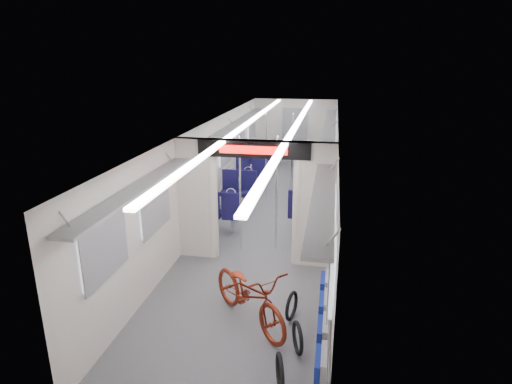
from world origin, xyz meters
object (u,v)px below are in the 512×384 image
at_px(bicycle, 250,294).
at_px(stanchion_near_left, 240,194).
at_px(flip_bench, 323,325).
at_px(seat_bay_far_right, 317,168).
at_px(bike_hoop_c, 292,307).
at_px(seat_bay_near_left, 231,198).
at_px(stanchion_far_right, 292,156).
at_px(seat_bay_near_right, 312,197).
at_px(stanchion_near_right, 276,194).
at_px(bike_hoop_b, 298,339).
at_px(bike_hoop_a, 280,373).
at_px(seat_bay_far_left, 257,164).
at_px(stanchion_far_left, 266,156).

relative_size(bicycle, stanchion_near_left, 0.76).
height_order(flip_bench, seat_bay_far_right, seat_bay_far_right).
height_order(bike_hoop_c, seat_bay_near_left, seat_bay_near_left).
bearing_deg(stanchion_far_right, seat_bay_near_right, -67.90).
bearing_deg(stanchion_near_left, stanchion_near_right, 11.70).
relative_size(bike_hoop_b, bike_hoop_c, 1.00).
distance_m(flip_bench, seat_bay_far_right, 7.99).
bearing_deg(bicycle, seat_bay_near_right, 37.85).
height_order(bike_hoop_a, seat_bay_far_right, seat_bay_far_right).
xyz_separation_m(bicycle, seat_bay_far_left, (-1.23, 7.49, 0.07)).
distance_m(bicycle, stanchion_far_right, 6.03).
bearing_deg(bicycle, flip_bench, -79.08).
bearing_deg(seat_bay_near_left, seat_bay_near_right, 11.77).
height_order(bike_hoop_a, stanchion_near_right, stanchion_near_right).
distance_m(bike_hoop_b, stanchion_near_left, 3.43).
xyz_separation_m(flip_bench, bike_hoop_a, (-0.46, -0.47, -0.39)).
distance_m(stanchion_near_right, stanchion_far_right, 3.41).
distance_m(bicycle, seat_bay_far_right, 7.27).
relative_size(bike_hoop_a, stanchion_near_left, 0.19).
xyz_separation_m(seat_bay_far_right, stanchion_near_left, (-1.29, -4.81, 0.61)).
bearing_deg(bike_hoop_b, stanchion_far_right, 96.48).
height_order(seat_bay_near_left, seat_bay_far_right, seat_bay_far_right).
xyz_separation_m(flip_bench, bike_hoop_b, (-0.31, 0.19, -0.38)).
bearing_deg(seat_bay_far_left, stanchion_far_right, -50.73).
height_order(seat_bay_far_right, stanchion_near_right, stanchion_near_right).
xyz_separation_m(flip_bench, stanchion_far_left, (-1.75, 6.64, 0.57)).
xyz_separation_m(bike_hoop_b, seat_bay_far_left, (-1.98, 8.04, 0.33)).
bearing_deg(bike_hoop_b, seat_bay_far_right, 90.77).
xyz_separation_m(seat_bay_far_right, stanchion_near_right, (-0.60, -4.66, 0.61)).
bearing_deg(bicycle, seat_bay_near_left, 63.08).
bearing_deg(seat_bay_near_right, stanchion_near_right, -108.14).
distance_m(bike_hoop_b, seat_bay_far_right, 7.80).
xyz_separation_m(bike_hoop_b, stanchion_far_left, (-1.43, 6.45, 0.95)).
xyz_separation_m(seat_bay_near_left, seat_bay_far_right, (1.87, 3.21, 0.01)).
height_order(bike_hoop_a, seat_bay_near_right, seat_bay_near_right).
relative_size(stanchion_near_right, stanchion_far_left, 1.00).
xyz_separation_m(seat_bay_near_right, stanchion_near_right, (-0.60, -1.84, 0.61)).
distance_m(bike_hoop_b, stanchion_near_right, 3.34).
height_order(bike_hoop_c, stanchion_near_left, stanchion_near_left).
bearing_deg(flip_bench, bike_hoop_b, 148.71).
relative_size(bike_hoop_b, stanchion_near_right, 0.19).
bearing_deg(stanchion_near_right, seat_bay_near_left, 131.12).
relative_size(bike_hoop_a, stanchion_far_left, 0.19).
xyz_separation_m(seat_bay_far_left, stanchion_far_right, (1.23, -1.51, 0.62)).
bearing_deg(seat_bay_far_right, seat_bay_near_right, -90.00).
height_order(bike_hoop_b, stanchion_near_left, stanchion_near_left).
relative_size(bike_hoop_b, seat_bay_far_right, 0.21).
bearing_deg(flip_bench, stanchion_near_right, 107.13).
distance_m(seat_bay_far_left, stanchion_far_left, 1.79).
bearing_deg(seat_bay_near_left, seat_bay_far_right, 59.81).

